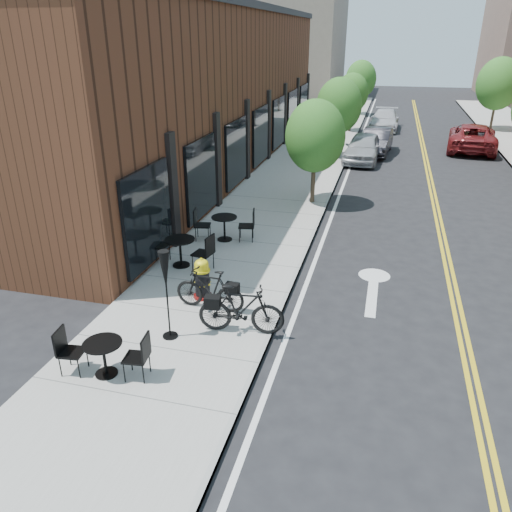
% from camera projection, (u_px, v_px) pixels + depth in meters
% --- Properties ---
extents(ground, '(120.00, 120.00, 0.00)m').
position_uv_depth(ground, '(276.00, 328.00, 11.10)').
color(ground, black).
rests_on(ground, ground).
extents(sidewalk_near, '(4.00, 70.00, 0.12)m').
position_uv_depth(sidewalk_near, '(282.00, 193.00, 20.38)').
color(sidewalk_near, '#9E9B93').
rests_on(sidewalk_near, ground).
extents(building_near, '(5.00, 28.00, 7.00)m').
position_uv_depth(building_near, '(208.00, 92.00, 23.57)').
color(building_near, '#4A2817').
rests_on(building_near, ground).
extents(bg_building_left, '(8.00, 14.00, 10.00)m').
position_uv_depth(bg_building_left, '(302.00, 45.00, 53.36)').
color(bg_building_left, '#726656').
rests_on(bg_building_left, ground).
extents(tree_near_a, '(2.20, 2.20, 3.81)m').
position_uv_depth(tree_near_a, '(315.00, 136.00, 18.14)').
color(tree_near_a, '#382B1E').
rests_on(tree_near_a, sidewalk_near).
extents(tree_near_b, '(2.30, 2.30, 3.98)m').
position_uv_depth(tree_near_b, '(339.00, 106.00, 25.17)').
color(tree_near_b, '#382B1E').
rests_on(tree_near_b, sidewalk_near).
extents(tree_near_c, '(2.10, 2.10, 3.67)m').
position_uv_depth(tree_near_c, '(352.00, 93.00, 32.31)').
color(tree_near_c, '#382B1E').
rests_on(tree_near_c, sidewalk_near).
extents(tree_near_d, '(2.40, 2.40, 4.11)m').
position_uv_depth(tree_near_d, '(361.00, 79.00, 39.28)').
color(tree_near_d, '#382B1E').
rests_on(tree_near_d, sidewalk_near).
extents(tree_far_c, '(2.80, 2.80, 4.62)m').
position_uv_depth(tree_far_c, '(499.00, 84.00, 32.61)').
color(tree_far_c, '#382B1E').
rests_on(tree_far_c, sidewalk_far).
extents(fire_hydrant, '(0.49, 0.49, 1.04)m').
position_uv_depth(fire_hydrant, '(202.00, 279.00, 11.98)').
color(fire_hydrant, maroon).
rests_on(fire_hydrant, sidewalk_near).
extents(bicycle_left, '(1.70, 0.57, 1.01)m').
position_uv_depth(bicycle_left, '(210.00, 290.00, 11.46)').
color(bicycle_left, black).
rests_on(bicycle_left, sidewalk_near).
extents(bicycle_right, '(1.90, 0.75, 1.11)m').
position_uv_depth(bicycle_right, '(241.00, 310.00, 10.52)').
color(bicycle_right, black).
rests_on(bicycle_right, sidewalk_near).
extents(bistro_set_a, '(1.71, 0.81, 0.91)m').
position_uv_depth(bistro_set_a, '(104.00, 354.00, 9.23)').
color(bistro_set_a, black).
rests_on(bistro_set_a, sidewalk_near).
extents(bistro_set_b, '(1.95, 0.95, 1.03)m').
position_uv_depth(bistro_set_b, '(180.00, 248.00, 13.63)').
color(bistro_set_b, black).
rests_on(bistro_set_b, sidewalk_near).
extents(bistro_set_c, '(1.88, 0.94, 0.99)m').
position_uv_depth(bistro_set_c, '(224.00, 225.00, 15.38)').
color(bistro_set_c, black).
rests_on(bistro_set_c, sidewalk_near).
extents(patio_umbrella, '(0.32, 0.32, 1.98)m').
position_uv_depth(patio_umbrella, '(165.00, 277.00, 10.01)').
color(patio_umbrella, black).
rests_on(patio_umbrella, sidewalk_near).
extents(parked_car_a, '(2.00, 4.30, 1.43)m').
position_uv_depth(parked_car_a, '(363.00, 148.00, 25.44)').
color(parked_car_a, '#A5A8AD').
rests_on(parked_car_a, ground).
extents(parked_car_b, '(1.77, 4.21, 1.35)m').
position_uv_depth(parked_car_b, '(376.00, 141.00, 27.16)').
color(parked_car_b, black).
rests_on(parked_car_b, ground).
extents(parked_car_c, '(1.98, 4.59, 1.32)m').
position_uv_depth(parked_car_c, '(384.00, 120.00, 34.07)').
color(parked_car_c, silver).
rests_on(parked_car_c, ground).
extents(parked_car_far, '(3.05, 5.61, 1.49)m').
position_uv_depth(parked_car_far, '(472.00, 137.00, 27.89)').
color(parked_car_far, maroon).
rests_on(parked_car_far, ground).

